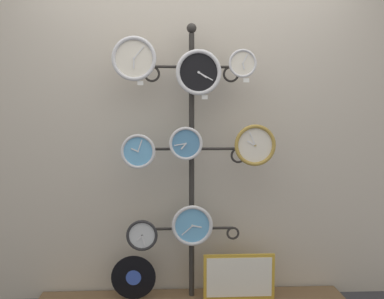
{
  "coord_description": "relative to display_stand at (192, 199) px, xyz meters",
  "views": [
    {
      "loc": [
        -0.17,
        -2.75,
        1.4
      ],
      "look_at": [
        0.0,
        0.36,
        1.13
      ],
      "focal_mm": 42.0,
      "sensor_mm": 36.0,
      "label": 1
    }
  ],
  "objects": [
    {
      "name": "clock_bottom_left",
      "position": [
        -0.35,
        -0.09,
        -0.23
      ],
      "size": [
        0.22,
        0.04,
        0.22
      ],
      "color": "silver"
    },
    {
      "name": "vinyl_record",
      "position": [
        -0.42,
        -0.05,
        -0.55
      ],
      "size": [
        0.32,
        0.01,
        0.32
      ],
      "color": "black",
      "rests_on": "low_shelf"
    },
    {
      "name": "shop_wall",
      "position": [
        0.0,
        0.16,
        0.63
      ],
      "size": [
        4.4,
        0.04,
        2.8
      ],
      "color": "#BCB2A3",
      "rests_on": "ground_plane"
    },
    {
      "name": "price_tag_lower",
      "position": [
        0.37,
        -0.1,
        0.84
      ],
      "size": [
        0.04,
        0.0,
        0.03
      ],
      "color": "white"
    },
    {
      "name": "clock_top_left",
      "position": [
        -0.39,
        -0.09,
        0.98
      ],
      "size": [
        0.3,
        0.04,
        0.3
      ],
      "color": "silver"
    },
    {
      "name": "clock_bottom_center",
      "position": [
        0.0,
        -0.08,
        -0.17
      ],
      "size": [
        0.29,
        0.04,
        0.29
      ],
      "color": "#60A8DB"
    },
    {
      "name": "clock_top_center",
      "position": [
        0.04,
        -0.09,
        0.89
      ],
      "size": [
        0.31,
        0.04,
        0.31
      ],
      "color": "black"
    },
    {
      "name": "price_tag_mid",
      "position": [
        0.08,
        -0.09,
        0.72
      ],
      "size": [
        0.04,
        0.0,
        0.03
      ],
      "color": "white"
    },
    {
      "name": "clock_middle_center",
      "position": [
        -0.05,
        -0.11,
        0.41
      ],
      "size": [
        0.23,
        0.04,
        0.23
      ],
      "color": "#4C84B2"
    },
    {
      "name": "clock_middle_left",
      "position": [
        -0.37,
        -0.1,
        0.35
      ],
      "size": [
        0.24,
        0.04,
        0.24
      ],
      "color": "#60A8DB"
    },
    {
      "name": "display_stand",
      "position": [
        0.0,
        0.0,
        0.0
      ],
      "size": [
        0.78,
        0.33,
        2.0
      ],
      "color": "#282623",
      "rests_on": "ground_plane"
    },
    {
      "name": "clock_middle_right",
      "position": [
        0.43,
        -0.1,
        0.39
      ],
      "size": [
        0.29,
        0.04,
        0.29
      ],
      "color": "silver"
    },
    {
      "name": "price_tag_upper",
      "position": [
        -0.35,
        -0.09,
        0.82
      ],
      "size": [
        0.04,
        0.0,
        0.03
      ],
      "color": "white"
    },
    {
      "name": "picture_frame",
      "position": [
        0.33,
        -0.09,
        -0.55
      ],
      "size": [
        0.51,
        0.02,
        0.33
      ],
      "color": "gold",
      "rests_on": "low_shelf"
    },
    {
      "name": "clock_top_right",
      "position": [
        0.34,
        -0.09,
        0.95
      ],
      "size": [
        0.19,
        0.04,
        0.19
      ],
      "color": "silver"
    }
  ]
}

